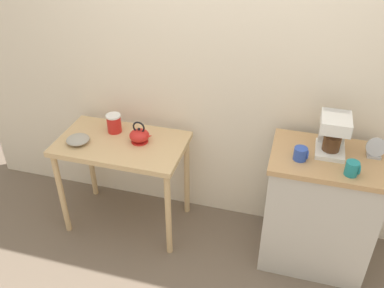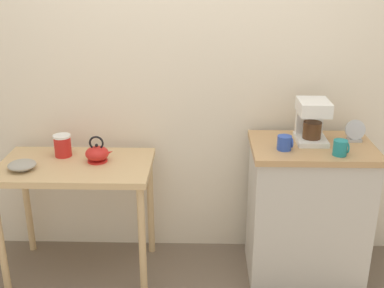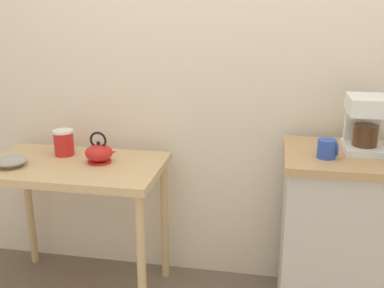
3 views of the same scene
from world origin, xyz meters
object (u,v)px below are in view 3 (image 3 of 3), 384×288
teakettle (99,153)px  coffee_maker (366,121)px  canister_enamel (64,142)px  mug_blue (327,149)px  bowl_stoneware (11,161)px

teakettle → coffee_maker: bearing=2.0°
teakettle → canister_enamel: teakettle is taller
coffee_maker → mug_blue: coffee_maker is taller
mug_blue → coffee_maker: bearing=40.4°
canister_enamel → coffee_maker: bearing=-1.4°
bowl_stoneware → coffee_maker: size_ratio=0.63×
mug_blue → bowl_stoneware: bearing=-178.8°
teakettle → canister_enamel: (-0.24, 0.08, 0.02)m
canister_enamel → coffee_maker: size_ratio=0.54×
teakettle → coffee_maker: size_ratio=0.67×
coffee_maker → mug_blue: bearing=-139.6°
teakettle → bowl_stoneware: bearing=-162.0°
coffee_maker → mug_blue: size_ratio=2.89×
coffee_maker → mug_blue: 0.25m
bowl_stoneware → canister_enamel: (0.19, 0.22, 0.04)m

